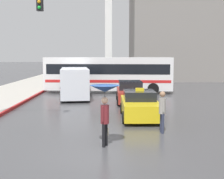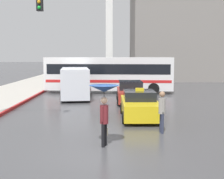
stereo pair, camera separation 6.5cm
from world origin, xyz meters
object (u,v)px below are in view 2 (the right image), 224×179
object	(u,v)px
city_bus	(109,73)
sedan_red	(130,93)
taxi	(139,105)
monument_cross	(109,6)
pedestrian_with_umbrella	(104,97)
ambulance_van	(75,82)
pedestrian_man	(162,109)

from	to	relation	value
city_bus	sedan_red	bearing A→B (deg)	18.96
taxi	monument_cross	world-z (taller)	monument_cross
pedestrian_with_umbrella	monument_cross	world-z (taller)	monument_cross
monument_cross	ambulance_van	bearing A→B (deg)	-98.06
city_bus	pedestrian_with_umbrella	bearing A→B (deg)	4.11
taxi	pedestrian_with_umbrella	distance (m)	5.54
pedestrian_man	monument_cross	distance (m)	30.12
sedan_red	pedestrian_with_umbrella	bearing A→B (deg)	81.35
ambulance_van	monument_cross	xyz separation A→B (m)	(2.55, 17.97, 8.41)
city_bus	pedestrian_with_umbrella	xyz separation A→B (m)	(-0.10, -16.63, 0.06)
pedestrian_with_umbrella	taxi	bearing A→B (deg)	2.75
pedestrian_with_umbrella	monument_cross	xyz separation A→B (m)	(0.07, 30.70, 7.89)
pedestrian_man	monument_cross	size ratio (longest dim) A/B	0.10
pedestrian_man	taxi	bearing A→B (deg)	-175.27
monument_cross	pedestrian_with_umbrella	bearing A→B (deg)	-90.13
pedestrian_man	monument_cross	world-z (taller)	monument_cross
pedestrian_with_umbrella	sedan_red	bearing A→B (deg)	12.85
pedestrian_man	city_bus	bearing A→B (deg)	-177.83
ambulance_van	pedestrian_man	distance (m)	11.83
ambulance_van	monument_cross	bearing A→B (deg)	-104.76
taxi	ambulance_van	xyz separation A→B (m)	(-4.22, 7.59, 0.61)
ambulance_van	sedan_red	bearing A→B (deg)	147.18
sedan_red	city_bus	world-z (taller)	city_bus
taxi	city_bus	world-z (taller)	city_bus
city_bus	pedestrian_with_umbrella	world-z (taller)	city_bus
pedestrian_with_umbrella	monument_cross	size ratio (longest dim) A/B	0.13
sedan_red	ambulance_van	xyz separation A→B (m)	(-4.11, 2.01, 0.60)
taxi	sedan_red	distance (m)	5.58
taxi	sedan_red	bearing A→B (deg)	-88.83
monument_cross	city_bus	bearing A→B (deg)	-89.89
taxi	pedestrian_man	size ratio (longest dim) A/B	2.40
taxi	city_bus	bearing A→B (deg)	-81.85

